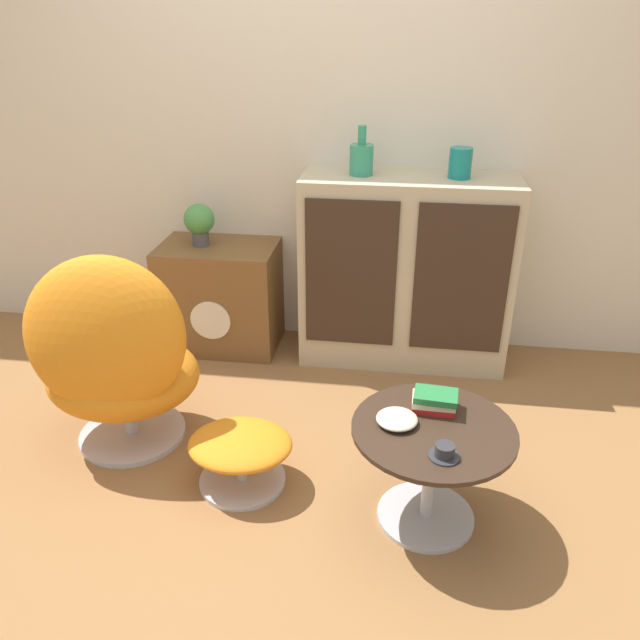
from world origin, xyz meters
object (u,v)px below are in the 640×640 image
at_px(tv_console, 221,296).
at_px(vase_inner_left, 460,163).
at_px(sideboard, 405,272).
at_px(vase_leftmost, 361,158).
at_px(ottoman, 241,450).
at_px(coffee_table, 431,458).
at_px(bowl, 397,419).
at_px(book_stack, 434,401).
at_px(teacup, 445,452).
at_px(egg_chair, 115,358).
at_px(potted_plant, 199,221).

xyz_separation_m(tv_console, vase_inner_left, (1.25, 0.01, 0.78)).
xyz_separation_m(sideboard, vase_leftmost, (-0.25, 0.00, 0.58)).
bearing_deg(ottoman, coffee_table, -7.75).
height_order(vase_inner_left, bowl, vase_inner_left).
bearing_deg(tv_console, book_stack, -44.72).
distance_m(teacup, bowl, 0.23).
bearing_deg(sideboard, egg_chair, -140.42).
distance_m(sideboard, ottoman, 1.35).
relative_size(vase_inner_left, potted_plant, 0.64).
bearing_deg(vase_leftmost, egg_chair, -133.55).
xyz_separation_m(vase_leftmost, bowl, (0.25, -1.25, -0.65)).
xyz_separation_m(sideboard, vase_inner_left, (0.23, 0.00, 0.58)).
relative_size(vase_leftmost, bowl, 1.60).
distance_m(coffee_table, bowl, 0.20).
distance_m(egg_chair, vase_inner_left, 1.83).
height_order(sideboard, teacup, sideboard).
bearing_deg(sideboard, bowl, -90.15).
relative_size(sideboard, egg_chair, 1.17).
bearing_deg(teacup, book_stack, 95.83).
xyz_separation_m(sideboard, egg_chair, (-1.18, -0.98, -0.07)).
distance_m(egg_chair, ottoman, 0.66).
bearing_deg(egg_chair, sideboard, 39.58).
bearing_deg(egg_chair, bowl, -12.90).
bearing_deg(coffee_table, teacup, -79.60).
distance_m(vase_leftmost, teacup, 1.61).
bearing_deg(vase_inner_left, ottoman, -126.07).
relative_size(vase_inner_left, teacup, 1.38).
bearing_deg(teacup, coffee_table, 100.40).
bearing_deg(potted_plant, vase_leftmost, 0.37).
relative_size(ottoman, coffee_table, 0.72).
height_order(sideboard, egg_chair, sideboard).
distance_m(teacup, book_stack, 0.28).
distance_m(sideboard, egg_chair, 1.53).
height_order(egg_chair, vase_inner_left, vase_inner_left).
height_order(vase_leftmost, teacup, vase_leftmost).
bearing_deg(ottoman, potted_plant, 113.12).
bearing_deg(vase_leftmost, tv_console, -179.54).
distance_m(sideboard, tv_console, 1.04).
relative_size(coffee_table, book_stack, 3.49).
height_order(vase_leftmost, book_stack, vase_leftmost).
distance_m(vase_leftmost, potted_plant, 0.93).
relative_size(ottoman, vase_inner_left, 2.87).
height_order(vase_leftmost, vase_inner_left, vase_leftmost).
distance_m(coffee_table, teacup, 0.22).
bearing_deg(coffee_table, egg_chair, 168.03).
height_order(tv_console, egg_chair, egg_chair).
bearing_deg(potted_plant, bowl, -48.48).
xyz_separation_m(vase_leftmost, book_stack, (0.38, -1.14, -0.63)).
relative_size(vase_leftmost, potted_plant, 1.05).
xyz_separation_m(teacup, book_stack, (-0.03, 0.27, 0.02)).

